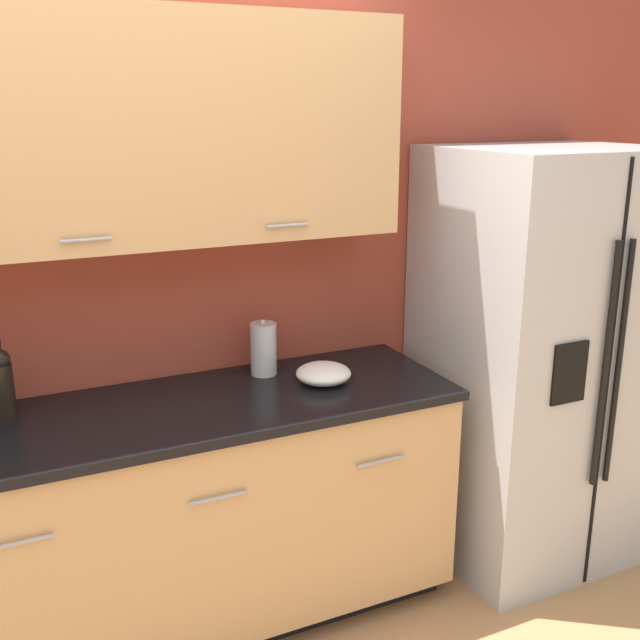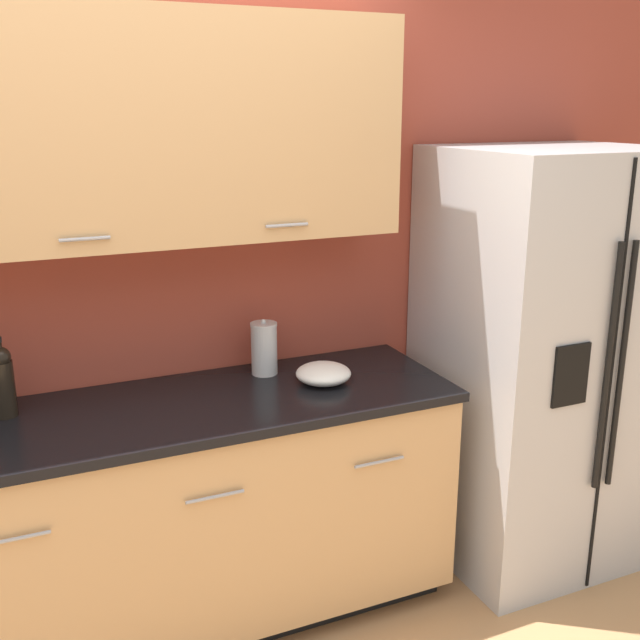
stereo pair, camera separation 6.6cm
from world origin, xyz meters
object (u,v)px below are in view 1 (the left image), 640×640
Objects in this scene: wine_bottle at (1,383)px; steel_canister at (263,349)px; mixing_bowl at (323,373)px; refrigerator at (538,357)px.

wine_bottle reaches higher than steel_canister.
steel_canister is at bearing 132.20° from mixing_bowl.
wine_bottle is 1.15m from mixing_bowl.
refrigerator is at bearing -3.67° from mixing_bowl.
refrigerator is at bearing -5.80° from wine_bottle.
mixing_bowl is at bearing -7.68° from wine_bottle.
steel_canister is at bearing 167.80° from refrigerator.
steel_canister is (-1.18, 0.26, 0.13)m from refrigerator.
refrigerator is 1.22m from steel_canister.
steel_canister is 0.27m from mixing_bowl.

